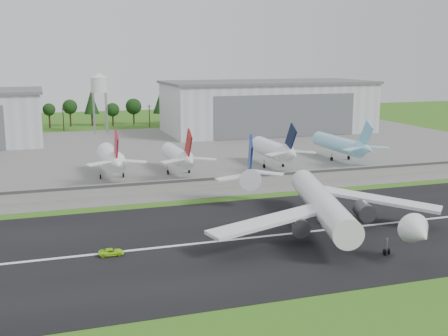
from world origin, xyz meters
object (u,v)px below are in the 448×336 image
object	(u,v)px
main_airliner	(323,210)
parked_jet_red_a	(112,159)
ground_vehicle	(111,252)
parked_jet_navy	(276,150)
parked_jet_skyblue	(343,145)
parked_jet_red_b	(179,157)

from	to	relation	value
main_airliner	parked_jet_red_a	size ratio (longest dim) A/B	1.86
ground_vehicle	parked_jet_navy	distance (m)	92.96
parked_jet_red_a	parked_jet_skyblue	distance (m)	82.86
main_airliner	ground_vehicle	size ratio (longest dim) A/B	12.15
parked_jet_navy	parked_jet_skyblue	world-z (taller)	parked_jet_navy
parked_jet_red_a	parked_jet_navy	bearing A→B (deg)	-0.02
ground_vehicle	parked_jet_red_b	size ratio (longest dim) A/B	0.15
parked_jet_red_b	parked_jet_navy	xyz separation A→B (m)	(33.16, 0.06, 0.34)
parked_jet_red_a	parked_jet_skyblue	bearing A→B (deg)	3.43
parked_jet_navy	parked_jet_skyblue	distance (m)	28.80
parked_jet_navy	parked_jet_skyblue	bearing A→B (deg)	9.93
main_airliner	ground_vehicle	world-z (taller)	main_airliner
main_airliner	parked_jet_skyblue	size ratio (longest dim) A/B	1.56
parked_jet_red_b	parked_jet_skyblue	distance (m)	61.73
ground_vehicle	parked_jet_red_b	bearing A→B (deg)	-21.42
parked_jet_red_a	parked_jet_navy	world-z (taller)	parked_jet_red_a
main_airliner	parked_jet_skyblue	xyz separation A→B (m)	(46.17, 71.96, 1.11)
main_airliner	parked_jet_red_b	distance (m)	68.69
ground_vehicle	parked_jet_navy	world-z (taller)	parked_jet_navy
main_airliner	parked_jet_red_a	xyz separation A→B (m)	(-36.54, 67.01, 1.50)
ground_vehicle	parked_jet_red_a	size ratio (longest dim) A/B	0.15
parked_jet_red_a	parked_jet_red_b	distance (m)	21.19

